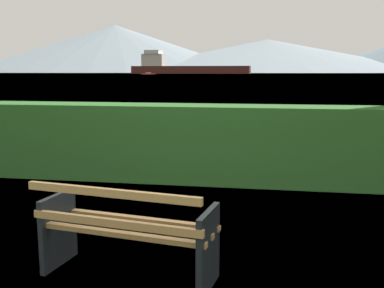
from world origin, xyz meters
name	(u,v)px	position (x,y,z in m)	size (l,w,h in m)	color
ground_plane	(131,275)	(0.00, 0.00, 0.00)	(1400.00, 1400.00, 0.00)	#567A38
water_surface	(266,74)	(0.00, 306.71, 0.00)	(620.00, 620.00, 0.00)	slate
park_bench	(126,232)	(-0.01, -0.06, 0.42)	(1.60, 0.80, 0.87)	tan
hedge_row	(195,143)	(0.00, 3.50, 0.62)	(8.79, 0.82, 1.24)	#285B23
cargo_ship_large	(181,67)	(-56.71, 292.87, 4.40)	(80.78, 15.51, 15.75)	#471E19
tender_far	(148,74)	(-59.79, 219.24, 0.38)	(7.24, 3.27, 1.05)	#B2332D
distant_hills	(278,49)	(13.02, 595.11, 30.86)	(825.28, 425.96, 74.40)	gray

